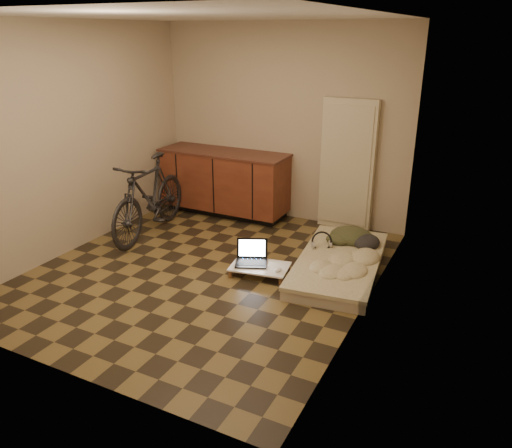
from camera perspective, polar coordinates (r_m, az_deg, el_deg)
The scene contains 10 objects.
room_shell at distance 5.12m, azimuth -6.12°, elevation 7.89°, with size 3.50×4.00×2.60m.
cabinets at distance 7.11m, azimuth -3.62°, elevation 4.80°, with size 1.84×0.62×0.91m.
appliance_panel at distance 6.57m, azimuth 10.40°, elevation 6.59°, with size 0.70×0.10×1.70m, color beige.
bicycle at distance 6.45m, azimuth -12.14°, elevation 3.48°, with size 0.51×1.73×1.12m, color black.
futon at distance 5.58m, azimuth 9.49°, elevation -4.49°, with size 1.05×1.86×0.15m.
clothing_pile at distance 5.96m, azimuth 11.29°, elevation -0.96°, with size 0.54×0.45×0.22m, color #343921, non-canonical shape.
headphones at distance 5.74m, azimuth 7.53°, elevation -1.88°, with size 0.26×0.24×0.17m, color black, non-canonical shape.
lap_desk at distance 5.40m, azimuth 0.43°, elevation -4.92°, with size 0.67×0.49×0.10m.
laptop at distance 5.46m, azimuth -0.52°, elevation -3.88°, with size 0.43×0.41×0.23m.
mouse at distance 5.28m, azimuth 2.54°, elevation -5.25°, with size 0.06×0.10×0.03m, color white.
Camera 1 is at (2.70, -4.19, 2.46)m, focal length 35.00 mm.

